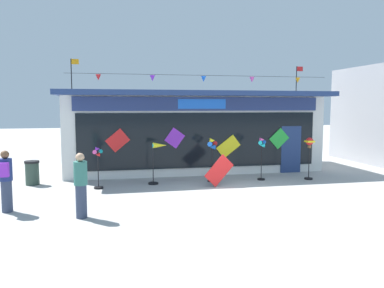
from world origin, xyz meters
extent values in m
plane|color=#ADAAA5|center=(0.00, 0.00, 0.00)|extent=(80.00, 80.00, 0.00)
cube|color=silver|center=(-0.71, 5.81, 1.63)|extent=(10.93, 4.23, 3.26)
cube|color=navy|center=(-0.71, 5.41, 3.36)|extent=(11.33, 5.03, 0.20)
cube|color=navy|center=(-0.71, 3.65, 2.94)|extent=(10.06, 0.08, 0.55)
cube|color=blue|center=(-0.71, 3.62, 2.94)|extent=(1.97, 0.04, 0.39)
cube|color=black|center=(-0.71, 3.66, 1.47)|extent=(9.84, 0.06, 2.23)
cube|color=navy|center=(3.23, 3.66, 1.00)|extent=(0.90, 0.07, 2.00)
cube|color=red|center=(-4.07, 3.60, 1.53)|extent=(0.96, 0.03, 0.94)
cube|color=purple|center=(-1.83, 3.60, 1.58)|extent=(0.84, 0.03, 0.85)
cube|color=yellow|center=(0.41, 3.60, 1.19)|extent=(1.05, 0.03, 0.99)
cube|color=green|center=(2.65, 3.60, 1.48)|extent=(0.91, 0.03, 0.91)
cylinder|color=black|center=(-0.71, 3.37, 4.06)|extent=(10.49, 0.01, 0.01)
cone|color=red|center=(-4.73, 3.37, 3.92)|extent=(0.20, 0.20, 0.22)
cone|color=purple|center=(-2.72, 3.37, 3.92)|extent=(0.20, 0.20, 0.22)
cone|color=blue|center=(-0.71, 3.37, 3.92)|extent=(0.20, 0.20, 0.22)
cone|color=#EA4CA3|center=(1.30, 3.37, 3.92)|extent=(0.20, 0.20, 0.22)
cone|color=orange|center=(3.32, 3.37, 3.92)|extent=(0.20, 0.20, 0.22)
cylinder|color=black|center=(-5.92, 5.81, 4.16)|extent=(0.04, 0.04, 1.40)
cube|color=orange|center=(-5.76, 5.81, 4.74)|extent=(0.32, 0.02, 0.22)
cylinder|color=black|center=(4.51, 5.81, 4.11)|extent=(0.04, 0.04, 1.30)
cube|color=red|center=(4.67, 5.81, 4.64)|extent=(0.32, 0.02, 0.22)
cylinder|color=black|center=(-4.77, 2.06, 0.03)|extent=(0.32, 0.32, 0.06)
cylinder|color=black|center=(-4.77, 2.06, 0.65)|extent=(0.03, 0.03, 1.29)
cylinder|color=black|center=(-4.77, 2.02, 1.29)|extent=(0.06, 0.04, 0.06)
cone|color=#19B7BC|center=(-4.67, 2.02, 1.29)|extent=(0.14, 0.15, 0.14)
cone|color=purple|center=(-4.77, 2.02, 1.39)|extent=(0.15, 0.14, 0.14)
cone|color=#EA4CA3|center=(-4.87, 2.02, 1.29)|extent=(0.14, 0.15, 0.14)
cone|color=red|center=(-4.77, 2.02, 1.20)|extent=(0.15, 0.14, 0.14)
cylinder|color=black|center=(-2.83, 2.41, 0.03)|extent=(0.37, 0.37, 0.06)
cylinder|color=black|center=(-2.83, 2.41, 0.71)|extent=(0.03, 0.03, 1.43)
cone|color=yellow|center=(-2.58, 2.41, 1.43)|extent=(0.53, 0.28, 0.22)
cylinder|color=#19B7BC|center=(-2.83, 2.41, 1.43)|extent=(0.03, 0.16, 0.16)
cylinder|color=black|center=(-0.60, 2.42, 0.03)|extent=(0.34, 0.34, 0.06)
cylinder|color=black|center=(-0.60, 2.42, 0.72)|extent=(0.03, 0.03, 1.44)
cylinder|color=black|center=(-0.60, 2.38, 1.44)|extent=(0.06, 0.04, 0.06)
cone|color=red|center=(-0.47, 2.38, 1.44)|extent=(0.19, 0.20, 0.19)
cone|color=yellow|center=(-0.60, 2.38, 1.57)|extent=(0.20, 0.19, 0.19)
cone|color=blue|center=(-0.73, 2.38, 1.44)|extent=(0.19, 0.20, 0.19)
cone|color=blue|center=(-0.60, 2.38, 1.32)|extent=(0.20, 0.19, 0.19)
cylinder|color=black|center=(1.35, 2.33, 0.03)|extent=(0.29, 0.29, 0.06)
cylinder|color=black|center=(1.35, 2.33, 0.73)|extent=(0.03, 0.03, 1.46)
cylinder|color=black|center=(1.35, 2.29, 1.46)|extent=(0.06, 0.04, 0.06)
cone|color=blue|center=(1.46, 2.29, 1.46)|extent=(0.16, 0.17, 0.16)
cone|color=#EA4CA3|center=(1.35, 2.29, 1.58)|extent=(0.17, 0.16, 0.16)
cone|color=#19B7BC|center=(1.24, 2.29, 1.46)|extent=(0.16, 0.17, 0.16)
cone|color=#19B7BC|center=(1.35, 2.29, 1.35)|extent=(0.17, 0.16, 0.16)
cylinder|color=black|center=(3.21, 2.07, 0.03)|extent=(0.32, 0.32, 0.06)
cylinder|color=black|center=(3.21, 2.07, 0.67)|extent=(0.03, 0.03, 1.34)
sphere|color=red|center=(3.21, 2.07, 1.49)|extent=(0.30, 0.30, 0.30)
cube|color=yellow|center=(3.21, 2.07, 1.49)|extent=(0.30, 0.30, 0.07)
cube|color=brown|center=(3.21, 2.07, 1.28)|extent=(0.10, 0.10, 0.10)
cylinder|color=#333D56|center=(-7.09, -0.42, 0.43)|extent=(0.28, 0.28, 0.86)
cylinder|color=navy|center=(-7.09, -0.42, 1.16)|extent=(0.34, 0.34, 0.60)
sphere|color=brown|center=(-7.09, -0.42, 1.57)|extent=(0.22, 0.22, 0.22)
cube|color=purple|center=(-7.09, -0.62, 1.19)|extent=(0.26, 0.16, 0.38)
cylinder|color=#333D56|center=(-5.08, -1.39, 0.43)|extent=(0.28, 0.28, 0.86)
cylinder|color=#337066|center=(-5.08, -1.39, 1.16)|extent=(0.34, 0.34, 0.60)
sphere|color=tan|center=(-5.08, -1.39, 1.57)|extent=(0.22, 0.22, 0.22)
cylinder|color=#2D4238|center=(-7.14, 3.22, 0.40)|extent=(0.48, 0.48, 0.80)
cylinder|color=black|center=(-7.14, 3.22, 0.84)|extent=(0.52, 0.52, 0.08)
cube|color=red|center=(-0.57, 1.54, 0.57)|extent=(1.15, 0.24, 1.15)
camera|label=1|loc=(-4.27, -11.24, 2.86)|focal=35.39mm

